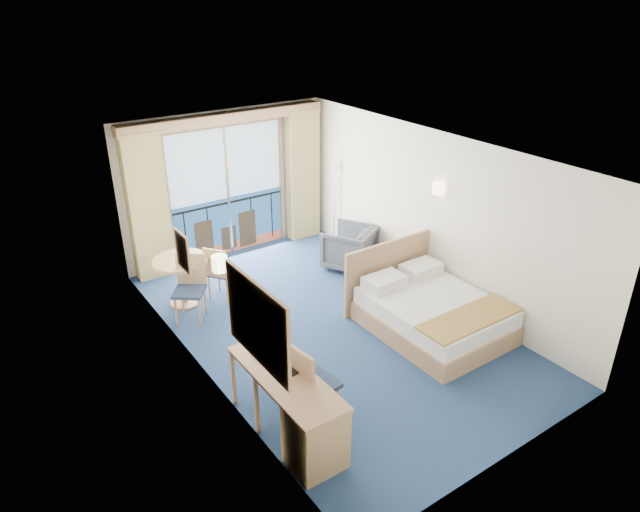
{
  "coord_description": "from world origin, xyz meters",
  "views": [
    {
      "loc": [
        -4.25,
        -5.94,
        4.7
      ],
      "look_at": [
        -0.02,
        0.2,
        1.1
      ],
      "focal_mm": 32.0,
      "sensor_mm": 36.0,
      "label": 1
    }
  ],
  "objects": [
    {
      "name": "round_table",
      "position": [
        -1.52,
        1.87,
        0.6
      ],
      "size": [
        0.87,
        0.87,
        0.79
      ],
      "color": "tan",
      "rests_on": "ground"
    },
    {
      "name": "desk",
      "position": [
        -1.7,
        -2.02,
        0.44
      ],
      "size": [
        0.59,
        1.7,
        0.8
      ],
      "color": "tan",
      "rests_on": "ground"
    },
    {
      "name": "table_chair_b",
      "position": [
        -1.57,
        1.41,
        0.58
      ],
      "size": [
        0.63,
        0.63,
        1.03
      ],
      "rotation": [
        0.0,
        0.0,
        -0.65
      ],
      "color": "#1F2E4A",
      "rests_on": "ground"
    },
    {
      "name": "curtain_left",
      "position": [
        -1.55,
        3.07,
        1.28
      ],
      "size": [
        0.65,
        0.22,
        2.55
      ],
      "primitive_type": "cube",
      "color": "tan",
      "rests_on": "room_walls"
    },
    {
      "name": "curtain_right",
      "position": [
        1.55,
        3.07,
        1.28
      ],
      "size": [
        0.65,
        0.22,
        2.55
      ],
      "primitive_type": "cube",
      "color": "tan",
      "rests_on": "room_walls"
    },
    {
      "name": "mirror",
      "position": [
        -1.97,
        -1.5,
        1.55
      ],
      "size": [
        0.05,
        1.25,
        0.95
      ],
      "color": "tan",
      "rests_on": "room_walls"
    },
    {
      "name": "phone",
      "position": [
        1.75,
        0.61,
        0.57
      ],
      "size": [
        0.17,
        0.14,
        0.07
      ],
      "primitive_type": "cube",
      "rotation": [
        0.0,
        0.0,
        -0.07
      ],
      "color": "beige",
      "rests_on": "nightstand"
    },
    {
      "name": "desk_lamp",
      "position": [
        -1.78,
        -1.03,
        1.1
      ],
      "size": [
        0.11,
        0.11,
        0.4
      ],
      "color": "silver",
      "rests_on": "desk"
    },
    {
      "name": "floor",
      "position": [
        0.0,
        0.0,
        0.0
      ],
      "size": [
        6.5,
        6.5,
        0.0
      ],
      "primitive_type": "plane",
      "color": "navy",
      "rests_on": "ground"
    },
    {
      "name": "room_walls",
      "position": [
        0.0,
        0.0,
        1.78
      ],
      "size": [
        4.04,
        6.54,
        2.72
      ],
      "color": "white",
      "rests_on": "ground"
    },
    {
      "name": "balcony_door",
      "position": [
        -0.01,
        3.22,
        1.14
      ],
      "size": [
        2.36,
        0.03,
        2.52
      ],
      "color": "navy",
      "rests_on": "room_walls"
    },
    {
      "name": "nightstand",
      "position": [
        1.78,
        0.58,
        0.27
      ],
      "size": [
        0.41,
        0.39,
        0.53
      ],
      "primitive_type": "cube",
      "color": "tan",
      "rests_on": "ground"
    },
    {
      "name": "armchair",
      "position": [
        1.46,
        1.42,
        0.38
      ],
      "size": [
        1.13,
        1.14,
        0.77
      ],
      "primitive_type": "imported",
      "rotation": [
        0.0,
        0.0,
        3.66
      ],
      "color": "#41474F",
      "rests_on": "ground"
    },
    {
      "name": "folder",
      "position": [
        -1.62,
        -1.51,
        0.81
      ],
      "size": [
        0.32,
        0.25,
        0.03
      ],
      "primitive_type": "cube",
      "rotation": [
        0.0,
        0.0,
        0.07
      ],
      "color": "black",
      "rests_on": "desk"
    },
    {
      "name": "desk_chair",
      "position": [
        -1.41,
        -1.59,
        0.62
      ],
      "size": [
        0.53,
        0.52,
        1.09
      ],
      "rotation": [
        0.0,
        0.0,
        1.7
      ],
      "color": "#1F2E4A",
      "rests_on": "ground"
    },
    {
      "name": "sconce_left",
      "position": [
        -1.94,
        -0.6,
        1.85
      ],
      "size": [
        0.18,
        0.18,
        0.18
      ],
      "primitive_type": "cylinder",
      "color": "beige",
      "rests_on": "room_walls"
    },
    {
      "name": "pelmet",
      "position": [
        0.0,
        3.1,
        2.58
      ],
      "size": [
        3.8,
        0.25,
        0.18
      ],
      "primitive_type": "cube",
      "color": "tan",
      "rests_on": "room_walls"
    },
    {
      "name": "table_chair_a",
      "position": [
        -0.97,
        1.68,
        0.52
      ],
      "size": [
        0.56,
        0.56,
        0.93
      ],
      "rotation": [
        0.0,
        0.0,
        2.2
      ],
      "color": "#1F2E4A",
      "rests_on": "ground"
    },
    {
      "name": "floor_lamp",
      "position": [
        1.88,
        2.46,
        1.21
      ],
      "size": [
        0.22,
        0.22,
        1.59
      ],
      "color": "silver",
      "rests_on": "ground"
    },
    {
      "name": "wall_print",
      "position": [
        -1.97,
        0.45,
        1.6
      ],
      "size": [
        0.04,
        0.42,
        0.52
      ],
      "color": "tan",
      "rests_on": "room_walls"
    },
    {
      "name": "bed",
      "position": [
        1.19,
        -0.92,
        0.3
      ],
      "size": [
        1.73,
        2.06,
        1.09
      ],
      "color": "tan",
      "rests_on": "ground"
    },
    {
      "name": "sconce_right",
      "position": [
        1.94,
        -0.15,
        1.85
      ],
      "size": [
        0.18,
        0.18,
        0.18
      ],
      "primitive_type": "cylinder",
      "color": "beige",
      "rests_on": "room_walls"
    }
  ]
}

